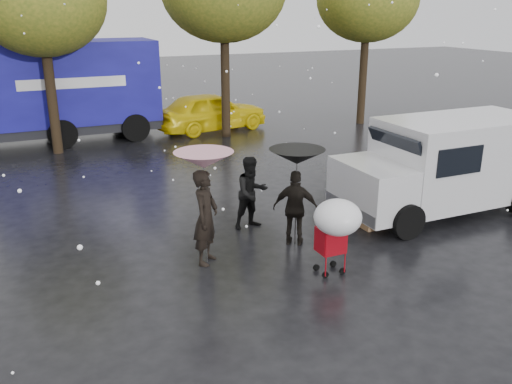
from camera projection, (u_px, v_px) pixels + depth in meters
name	position (u px, v px, depth m)	size (l,w,h in m)	color
ground	(290.00, 251.00, 10.76)	(90.00, 90.00, 0.00)	black
person_pink	(206.00, 217.00, 10.02)	(0.66, 0.44, 1.82)	black
person_middle	(252.00, 193.00, 11.69)	(0.78, 0.61, 1.60)	black
person_black	(296.00, 208.00, 10.85)	(0.91, 0.38, 1.56)	black
umbrella_pink	(204.00, 160.00, 9.67)	(1.08, 1.08, 2.16)	#4C4C4C
umbrella_black	(297.00, 157.00, 10.50)	(1.10, 1.10, 2.00)	#4C4C4C
vendor_cart	(365.00, 183.00, 12.57)	(1.52, 0.80, 1.27)	slate
shopping_cart	(337.00, 221.00, 9.43)	(0.84, 0.84, 1.46)	#A10913
white_van	(446.00, 164.00, 12.53)	(4.91, 2.18, 2.20)	silver
blue_truck	(45.00, 93.00, 18.94)	(8.30, 2.60, 3.50)	navy
box_ground_near	(372.00, 218.00, 11.87)	(0.50, 0.40, 0.45)	brown
box_ground_far	(377.00, 196.00, 13.33)	(0.49, 0.38, 0.38)	brown
yellow_taxi	(211.00, 111.00, 21.07)	(1.78, 4.42, 1.51)	yellow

